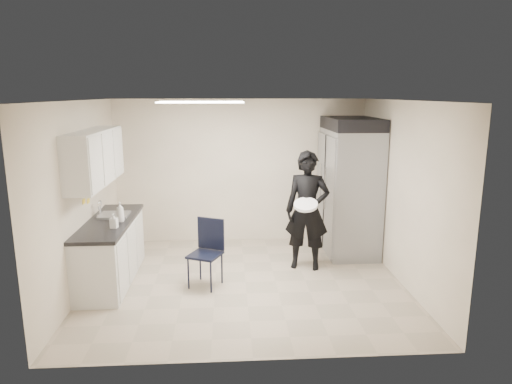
{
  "coord_description": "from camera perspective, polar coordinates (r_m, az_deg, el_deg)",
  "views": [
    {
      "loc": [
        -0.24,
        -6.21,
        2.7
      ],
      "look_at": [
        0.17,
        0.2,
        1.3
      ],
      "focal_mm": 32.0,
      "sensor_mm": 36.0,
      "label": 1
    }
  ],
  "objects": [
    {
      "name": "towel_dispenser",
      "position": [
        7.87,
        -17.6,
        3.83
      ],
      "size": [
        0.22,
        0.3,
        0.35
      ],
      "primitive_type": "cube",
      "color": "black",
      "rests_on": "left_wall"
    },
    {
      "name": "ceiling_panel",
      "position": [
        6.62,
        -6.87,
        11.09
      ],
      "size": [
        1.2,
        0.6,
        0.02
      ],
      "primitive_type": "cube",
      "color": "white",
      "rests_on": "ceiling"
    },
    {
      "name": "notice_sticker_left",
      "position": [
        6.78,
        -20.72,
        -1.11
      ],
      "size": [
        0.0,
        0.12,
        0.07
      ],
      "primitive_type": "cube",
      "color": "yellow",
      "rests_on": "left_wall"
    },
    {
      "name": "right_wall",
      "position": [
        6.84,
        17.82,
        -0.12
      ],
      "size": [
        0.0,
        4.0,
        4.0
      ],
      "primitive_type": "plane",
      "rotation": [
        1.57,
        0.0,
        -1.57
      ],
      "color": "beige",
      "rests_on": "floor"
    },
    {
      "name": "man_tuxedo",
      "position": [
        7.07,
        6.42,
        -2.33
      ],
      "size": [
        0.77,
        0.61,
        1.85
      ],
      "primitive_type": "imported",
      "rotation": [
        0.0,
        0.0,
        -0.27
      ],
      "color": "black",
      "rests_on": "floor"
    },
    {
      "name": "soap_bottle_a",
      "position": [
        6.73,
        -16.62,
        -2.39
      ],
      "size": [
        0.15,
        0.15,
        0.29
      ],
      "primitive_type": "imported",
      "rotation": [
        0.0,
        0.0,
        0.45
      ],
      "color": "white",
      "rests_on": "countertop"
    },
    {
      "name": "ceiling",
      "position": [
        6.22,
        -1.44,
        11.38
      ],
      "size": [
        4.5,
        4.5,
        0.0
      ],
      "primitive_type": "plane",
      "rotation": [
        3.14,
        0.0,
        0.0
      ],
      "color": "silver",
      "rests_on": "back_wall"
    },
    {
      "name": "folding_chair",
      "position": [
        6.52,
        -6.4,
        -7.83
      ],
      "size": [
        0.55,
        0.55,
        0.93
      ],
      "primitive_type": "cube",
      "rotation": [
        0.0,
        0.0,
        -0.43
      ],
      "color": "black",
      "rests_on": "floor"
    },
    {
      "name": "sink",
      "position": [
        7.11,
        -17.27,
        -3.18
      ],
      "size": [
        0.42,
        0.4,
        0.14
      ],
      "primitive_type": "cube",
      "color": "gray",
      "rests_on": "countertop"
    },
    {
      "name": "upper_cabinets",
      "position": [
        6.73,
        -19.48,
        4.12
      ],
      "size": [
        0.35,
        1.8,
        0.75
      ],
      "primitive_type": "cube",
      "color": "silver",
      "rests_on": "left_wall"
    },
    {
      "name": "lower_counter",
      "position": [
        7.01,
        -17.68,
        -7.19
      ],
      "size": [
        0.6,
        1.9,
        0.86
      ],
      "primitive_type": "cube",
      "color": "silver",
      "rests_on": "floor"
    },
    {
      "name": "bucket_lid",
      "position": [
        6.79,
        6.25,
        -1.6
      ],
      "size": [
        0.44,
        0.44,
        0.04
      ],
      "primitive_type": "cylinder",
      "rotation": [
        0.0,
        0.0,
        -0.27
      ],
      "color": "white",
      "rests_on": "man_tuxedo"
    },
    {
      "name": "soap_bottle_b",
      "position": [
        6.45,
        -17.35,
        -3.44
      ],
      "size": [
        0.1,
        0.11,
        0.2
      ],
      "primitive_type": "imported",
      "rotation": [
        0.0,
        0.0,
        -0.14
      ],
      "color": "silver",
      "rests_on": "countertop"
    },
    {
      "name": "countertop",
      "position": [
        6.88,
        -17.92,
        -3.61
      ],
      "size": [
        0.64,
        1.95,
        0.05
      ],
      "primitive_type": "cube",
      "color": "black",
      "rests_on": "lower_counter"
    },
    {
      "name": "fridge_compressor",
      "position": [
        7.78,
        11.93,
        8.35
      ],
      "size": [
        0.8,
        1.35,
        0.2
      ],
      "primitive_type": "cube",
      "color": "black",
      "rests_on": "commercial_fridge"
    },
    {
      "name": "commercial_fridge",
      "position": [
        7.94,
        11.57,
        0.05
      ],
      "size": [
        0.8,
        1.35,
        2.1
      ],
      "primitive_type": "cube",
      "color": "gray",
      "rests_on": "floor"
    },
    {
      "name": "notice_sticker_right",
      "position": [
        6.98,
        -20.22,
        -1.05
      ],
      "size": [
        0.0,
        0.12,
        0.07
      ],
      "primitive_type": "cube",
      "color": "yellow",
      "rests_on": "left_wall"
    },
    {
      "name": "back_wall",
      "position": [
        8.33,
        -1.93,
        2.61
      ],
      "size": [
        4.5,
        0.0,
        4.5
      ],
      "primitive_type": "plane",
      "rotation": [
        1.57,
        0.0,
        0.0
      ],
      "color": "beige",
      "rests_on": "floor"
    },
    {
      "name": "faucet",
      "position": [
        7.12,
        -18.91,
        -2.02
      ],
      "size": [
        0.02,
        0.02,
        0.24
      ],
      "primitive_type": "cylinder",
      "color": "silver",
      "rests_on": "countertop"
    },
    {
      "name": "floor",
      "position": [
        6.78,
        -1.32,
        -11.19
      ],
      "size": [
        4.5,
        4.5,
        0.0
      ],
      "primitive_type": "plane",
      "color": "tan",
      "rests_on": "ground"
    },
    {
      "name": "left_wall",
      "position": [
        6.68,
        -21.06,
        -0.64
      ],
      "size": [
        0.0,
        4.0,
        4.0
      ],
      "primitive_type": "plane",
      "rotation": [
        1.57,
        0.0,
        1.57
      ],
      "color": "beige",
      "rests_on": "floor"
    }
  ]
}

